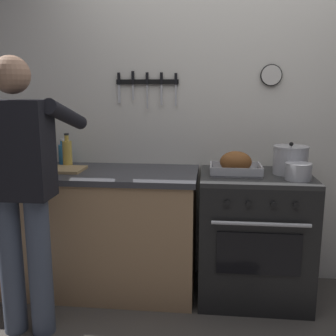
{
  "coord_description": "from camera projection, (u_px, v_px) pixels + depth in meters",
  "views": [
    {
      "loc": [
        -0.1,
        -1.71,
        1.48
      ],
      "look_at": [
        -0.38,
        0.85,
        0.96
      ],
      "focal_mm": 42.09,
      "sensor_mm": 36.0,
      "label": 1
    }
  ],
  "objects": [
    {
      "name": "bottle_olive_oil",
      "position": [
        36.0,
        148.0,
        3.06
      ],
      "size": [
        0.06,
        0.06,
        0.31
      ],
      "color": "#385623",
      "rests_on": "counter_block"
    },
    {
      "name": "person_cook",
      "position": [
        21.0,
        181.0,
        2.29
      ],
      "size": [
        0.51,
        0.63,
        1.66
      ],
      "rotation": [
        0.0,
        0.0,
        1.54
      ],
      "color": "#4C566B",
      "rests_on": "ground"
    },
    {
      "name": "bottle_hot_sauce",
      "position": [
        38.0,
        155.0,
        3.01
      ],
      "size": [
        0.05,
        0.05,
        0.2
      ],
      "color": "red",
      "rests_on": "counter_block"
    },
    {
      "name": "roasting_pan",
      "position": [
        236.0,
        164.0,
        2.71
      ],
      "size": [
        0.35,
        0.26,
        0.16
      ],
      "color": "#B7B7BC",
      "rests_on": "stove"
    },
    {
      "name": "stock_pot",
      "position": [
        290.0,
        160.0,
        2.71
      ],
      "size": [
        0.24,
        0.24,
        0.22
      ],
      "color": "#B7B7BC",
      "rests_on": "stove"
    },
    {
      "name": "bottle_soy_sauce",
      "position": [
        29.0,
        155.0,
        3.0
      ],
      "size": [
        0.06,
        0.06,
        0.2
      ],
      "color": "black",
      "rests_on": "counter_block"
    },
    {
      "name": "bottle_dish_soap",
      "position": [
        63.0,
        154.0,
        3.07
      ],
      "size": [
        0.06,
        0.06,
        0.2
      ],
      "color": "#338CCC",
      "rests_on": "counter_block"
    },
    {
      "name": "cutting_board",
      "position": [
        59.0,
        169.0,
        2.84
      ],
      "size": [
        0.36,
        0.24,
        0.02
      ],
      "primitive_type": "cube",
      "color": "tan",
      "rests_on": "counter_block"
    },
    {
      "name": "counter_block",
      "position": [
        60.0,
        228.0,
        2.95
      ],
      "size": [
        2.03,
        0.65,
        0.9
      ],
      "color": "tan",
      "rests_on": "ground"
    },
    {
      "name": "stove",
      "position": [
        253.0,
        236.0,
        2.8
      ],
      "size": [
        0.76,
        0.67,
        0.9
      ],
      "color": "black",
      "rests_on": "ground"
    },
    {
      "name": "wall_back",
      "position": [
        224.0,
        113.0,
        3.01
      ],
      "size": [
        6.0,
        0.13,
        2.6
      ],
      "color": "white",
      "rests_on": "ground"
    },
    {
      "name": "bottle_cooking_oil",
      "position": [
        67.0,
        153.0,
        2.95
      ],
      "size": [
        0.07,
        0.07,
        0.26
      ],
      "color": "gold",
      "rests_on": "counter_block"
    },
    {
      "name": "saucepan",
      "position": [
        298.0,
        171.0,
        2.54
      ],
      "size": [
        0.17,
        0.17,
        0.11
      ],
      "color": "#B7B7BC",
      "rests_on": "stove"
    }
  ]
}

